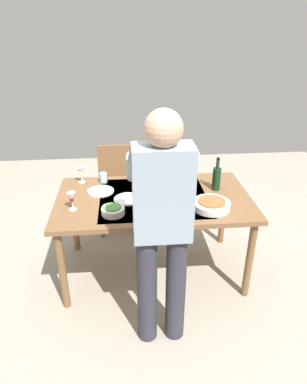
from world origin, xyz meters
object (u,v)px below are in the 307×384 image
at_px(side_bowl_salad, 113,210).
at_px(chair_near, 117,182).
at_px(water_cup_near_left, 180,193).
at_px(serving_bowl_pasta, 211,204).
at_px(water_cup_far_right, 104,178).
at_px(wine_glass_right, 72,198).
at_px(wine_bottle, 217,178).
at_px(dining_table, 154,205).
at_px(wine_glass_left, 81,172).
at_px(water_cup_near_right, 172,213).
at_px(person_server, 162,223).
at_px(water_cup_far_left, 184,174).
at_px(dinner_plate_far, 128,199).
at_px(dinner_plate_near, 101,191).

bearing_deg(side_bowl_salad, chair_near, -90.45).
bearing_deg(water_cup_near_left, side_bowl_salad, 20.55).
bearing_deg(serving_bowl_pasta, water_cup_far_right, -33.08).
xyz_separation_m(wine_glass_right, side_bowl_salad, (-0.32, 0.10, -0.07)).
distance_m(wine_bottle, water_cup_far_right, 1.02).
xyz_separation_m(dining_table, wine_bottle, (-0.56, -0.10, 0.18)).
distance_m(wine_glass_left, water_cup_near_left, 0.94).
bearing_deg(side_bowl_salad, wine_bottle, -158.33).
xyz_separation_m(chair_near, wine_glass_left, (0.31, 0.49, 0.34)).
height_order(chair_near, water_cup_near_right, chair_near).
distance_m(chair_near, wine_bottle, 1.21).
distance_m(person_server, water_cup_far_left, 1.14).
xyz_separation_m(dining_table, side_bowl_salad, (0.33, 0.25, 0.11)).
height_order(wine_bottle, serving_bowl_pasta, wine_bottle).
distance_m(person_server, water_cup_near_right, 0.40).
relative_size(chair_near, serving_bowl_pasta, 3.03).
relative_size(serving_bowl_pasta, dinner_plate_far, 1.30).
relative_size(wine_glass_right, side_bowl_salad, 0.84).
bearing_deg(wine_glass_right, dinner_plate_near, -124.18).
bearing_deg(dinner_plate_near, chair_near, -100.08).
xyz_separation_m(wine_bottle, water_cup_far_left, (0.24, -0.25, -0.06)).
bearing_deg(water_cup_far_left, water_cup_near_right, 73.31).
height_order(wine_glass_right, dinner_plate_far, wine_glass_right).
xyz_separation_m(person_server, side_bowl_salad, (0.32, -0.47, -0.16)).
bearing_deg(person_server, wine_bottle, -124.52).
distance_m(dining_table, side_bowl_salad, 0.43).
bearing_deg(side_bowl_salad, dinner_plate_far, -117.30).
bearing_deg(chair_near, person_server, 101.36).
distance_m(person_server, water_cup_far_right, 1.16).
distance_m(person_server, dinner_plate_far, 0.75).
bearing_deg(side_bowl_salad, water_cup_near_left, -159.45).
xyz_separation_m(wine_glass_left, side_bowl_salad, (-0.30, 0.61, -0.07)).
bearing_deg(water_cup_far_left, wine_bottle, 134.07).
height_order(wine_glass_right, water_cup_far_left, wine_glass_right).
relative_size(wine_glass_left, water_cup_near_left, 1.42).
bearing_deg(dining_table, wine_glass_left, -29.32).
xyz_separation_m(water_cup_near_right, dinner_plate_near, (0.55, -0.51, -0.05)).
relative_size(dining_table, chair_near, 1.80).
bearing_deg(water_cup_near_left, dining_table, -11.79).
bearing_deg(dinner_plate_far, water_cup_near_left, 177.39).
bearing_deg(water_cup_near_left, water_cup_far_left, -104.45).
xyz_separation_m(water_cup_near_left, water_cup_far_right, (0.65, -0.39, -0.01)).
distance_m(wine_bottle, water_cup_near_left, 0.38).
bearing_deg(water_cup_far_left, dining_table, 47.96).
xyz_separation_m(wine_glass_left, dinner_plate_far, (-0.42, 0.38, -0.10)).
bearing_deg(dinner_plate_far, water_cup_far_right, -59.78).
relative_size(wine_glass_left, serving_bowl_pasta, 0.50).
distance_m(dining_table, serving_bowl_pasta, 0.51).
xyz_separation_m(water_cup_near_left, dinner_plate_near, (0.67, -0.19, -0.05)).
bearing_deg(water_cup_near_right, dinner_plate_near, -42.65).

